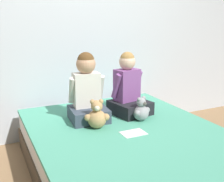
# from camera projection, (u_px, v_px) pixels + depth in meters

# --- Properties ---
(ground_plane) EXTENTS (14.00, 14.00, 0.00)m
(ground_plane) POSITION_uv_depth(u_px,v_px,m) (127.00, 172.00, 2.61)
(ground_plane) COLOR #93704C
(wall_behind_bed) EXTENTS (8.00, 0.06, 2.50)m
(wall_behind_bed) POSITION_uv_depth(u_px,v_px,m) (82.00, 30.00, 3.29)
(wall_behind_bed) COLOR silver
(wall_behind_bed) RESTS_ON ground_plane
(bed) EXTENTS (1.64, 2.01, 0.43)m
(bed) POSITION_uv_depth(u_px,v_px,m) (127.00, 151.00, 2.55)
(bed) COLOR #473828
(bed) RESTS_ON ground_plane
(child_on_left) EXTENTS (0.37, 0.38, 0.66)m
(child_on_left) POSITION_uv_depth(u_px,v_px,m) (87.00, 92.00, 2.69)
(child_on_left) COLOR #384251
(child_on_left) RESTS_ON bed
(child_on_right) EXTENTS (0.42, 0.42, 0.64)m
(child_on_right) POSITION_uv_depth(u_px,v_px,m) (128.00, 90.00, 2.88)
(child_on_right) COLOR black
(child_on_right) RESTS_ON bed
(teddy_bear_held_by_left_child) EXTENTS (0.22, 0.17, 0.27)m
(teddy_bear_held_by_left_child) POSITION_uv_depth(u_px,v_px,m) (97.00, 116.00, 2.51)
(teddy_bear_held_by_left_child) COLOR tan
(teddy_bear_held_by_left_child) RESTS_ON bed
(teddy_bear_held_by_right_child) EXTENTS (0.19, 0.15, 0.24)m
(teddy_bear_held_by_right_child) POSITION_uv_depth(u_px,v_px,m) (141.00, 111.00, 2.70)
(teddy_bear_held_by_right_child) COLOR #939399
(teddy_bear_held_by_right_child) RESTS_ON bed
(sign_card) EXTENTS (0.21, 0.15, 0.00)m
(sign_card) POSITION_uv_depth(u_px,v_px,m) (133.00, 133.00, 2.42)
(sign_card) COLOR white
(sign_card) RESTS_ON bed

